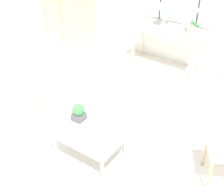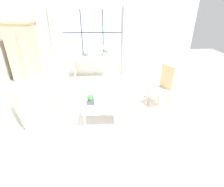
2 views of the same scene
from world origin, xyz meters
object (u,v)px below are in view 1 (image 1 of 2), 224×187
(potted_orchid, at_px, (192,22))
(pillar_candle, at_px, (100,128))
(console_table, at_px, (168,32))
(coffee_table, at_px, (89,134))
(potted_plant_small, at_px, (78,112))
(table_lamp, at_px, (165,4))
(armchair_upholstered, at_px, (20,92))

(potted_orchid, xyz_separation_m, pillar_candle, (0.02, -2.67, -0.52))
(console_table, bearing_deg, potted_orchid, -2.76)
(console_table, bearing_deg, coffee_table, -82.94)
(potted_plant_small, relative_size, pillar_candle, 1.74)
(table_lamp, xyz_separation_m, armchair_upholstered, (-1.10, -2.51, -0.93))
(potted_orchid, bearing_deg, table_lamp, 179.58)
(pillar_candle, bearing_deg, armchair_upholstered, 174.35)
(coffee_table, height_order, pillar_candle, pillar_candle)
(armchair_upholstered, bearing_deg, pillar_candle, -5.65)
(table_lamp, distance_m, potted_orchid, 0.58)
(table_lamp, height_order, potted_orchid, table_lamp)
(console_table, xyz_separation_m, coffee_table, (0.34, -2.76, -0.35))
(table_lamp, bearing_deg, coffee_table, -80.89)
(potted_orchid, bearing_deg, console_table, 177.24)
(console_table, relative_size, potted_plant_small, 5.85)
(armchair_upholstered, relative_size, coffee_table, 1.45)
(potted_orchid, height_order, potted_plant_small, potted_orchid)
(coffee_table, bearing_deg, table_lamp, 99.11)
(armchair_upholstered, height_order, pillar_candle, armchair_upholstered)
(table_lamp, distance_m, potted_plant_small, 2.74)
(potted_plant_small, height_order, pillar_candle, potted_plant_small)
(console_table, distance_m, armchair_upholstered, 2.83)
(pillar_candle, bearing_deg, console_table, 99.52)
(table_lamp, xyz_separation_m, coffee_table, (0.44, -2.74, -0.85))
(table_lamp, height_order, potted_plant_small, table_lamp)
(console_table, height_order, armchair_upholstered, armchair_upholstered)
(table_lamp, distance_m, coffee_table, 2.90)
(table_lamp, distance_m, armchair_upholstered, 2.89)
(console_table, distance_m, potted_plant_small, 2.67)
(pillar_candle, bearing_deg, coffee_table, -147.21)
(coffee_table, bearing_deg, pillar_candle, 32.79)
(console_table, xyz_separation_m, pillar_candle, (0.45, -2.69, -0.25))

